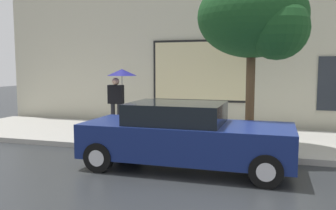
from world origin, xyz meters
TOP-DOWN VIEW (x-y plane):
  - ground_plane at (0.00, 0.00)m, footprint 60.00×60.00m
  - sidewalk at (0.00, 3.00)m, footprint 20.00×4.00m
  - building_facade at (-0.02, 5.50)m, footprint 20.00×0.67m
  - parked_car at (-1.11, -0.02)m, footprint 4.56×1.88m
  - pedestrian_with_umbrella at (-4.15, 3.23)m, footprint 0.98×0.98m
  - street_tree at (0.28, 1.93)m, footprint 2.82×2.39m

SIDE VIEW (x-z plane):
  - ground_plane at x=0.00m, z-range 0.00..0.00m
  - sidewalk at x=0.00m, z-range 0.00..0.15m
  - parked_car at x=-1.11m, z-range -0.01..1.45m
  - pedestrian_with_umbrella at x=-4.15m, z-range 0.73..2.76m
  - street_tree at x=0.28m, z-range 1.23..5.67m
  - building_facade at x=-0.02m, z-range -0.02..6.98m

